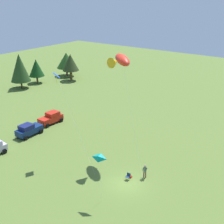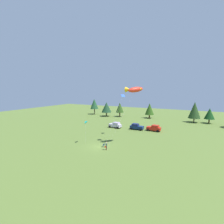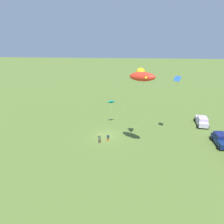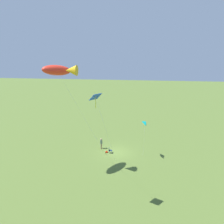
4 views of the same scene
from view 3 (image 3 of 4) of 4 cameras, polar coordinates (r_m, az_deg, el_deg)
ground_plane at (r=39.99m, az=-1.49°, el=-6.32°), size 160.00×160.00×0.00m
person_kite_flyer at (r=37.45m, az=-3.30°, el=-6.81°), size 0.40×0.64×1.74m
folding_chair at (r=38.93m, az=-1.04°, el=-6.40°), size 0.49×0.49×0.82m
backpack_on_grass at (r=38.70m, az=-1.13°, el=-7.25°), size 0.34×0.24×0.22m
car_silver_compact at (r=46.91m, az=22.41°, el=-2.16°), size 4.37×2.58×1.89m
car_navy_hatch at (r=41.38m, az=26.53°, el=-6.48°), size 4.22×2.25×1.89m
kite_large_fish at (r=29.42m, az=7.80°, el=9.35°), size 6.00×8.05×13.65m
kite_delta_teal at (r=41.60m, az=-0.26°, el=2.83°), size 1.08×1.35×5.57m
kite_diamond_blue at (r=36.05m, az=16.30°, el=7.84°), size 1.94×7.67×11.43m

